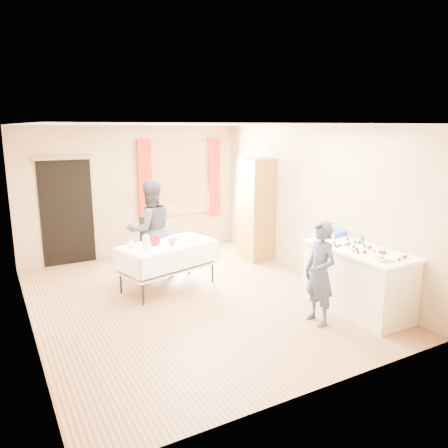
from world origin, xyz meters
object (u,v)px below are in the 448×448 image
counter (358,280)px  party_table (168,261)px  woman (151,229)px  cabinet (256,210)px  chair (154,254)px  girl (320,273)px

counter → party_table: (-2.03, 2.12, -0.01)m
woman → party_table: bearing=92.2°
party_table → woman: size_ratio=0.99×
cabinet → party_table: (-2.13, -0.68, -0.54)m
counter → chair: size_ratio=1.65×
cabinet → chair: cabinet is taller
girl → party_table: bearing=-149.8°
cabinet → woman: size_ratio=1.17×
chair → woman: bearing=-112.4°
cabinet → party_table: cabinet is taller
counter → woman: bearing=126.9°
girl → woman: woman is taller
party_table → chair: bearing=68.0°
cabinet → party_table: bearing=-162.4°
chair → woman: woman is taller
cabinet → counter: size_ratio=1.23×
counter → cabinet: bearing=88.0°
chair → girl: (1.14, -3.21, 0.40)m
girl → cabinet: bearing=163.2°
party_table → girl: 2.54m
counter → party_table: size_ratio=0.95×
chair → girl: 3.43m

